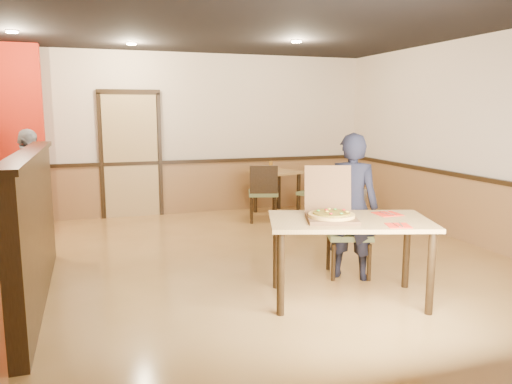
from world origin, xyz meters
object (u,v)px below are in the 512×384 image
(diner_chair, at_px, (348,228))
(passerby, at_px, (30,186))
(side_chair_left, at_px, (263,191))
(side_chair_right, at_px, (316,191))
(diner, at_px, (351,206))
(pizza_box, at_px, (331,213))
(side_table, at_px, (277,181))
(main_table, at_px, (349,230))
(condiment, at_px, (271,166))

(diner_chair, distance_m, passerby, 4.41)
(side_chair_left, relative_size, passerby, 0.60)
(side_chair_right, bearing_deg, passerby, -29.28)
(diner, distance_m, passerby, 4.46)
(diner_chair, height_order, side_chair_right, diner_chair)
(diner, distance_m, pizza_box, 0.75)
(side_chair_left, bearing_deg, pizza_box, 97.99)
(diner_chair, bearing_deg, pizza_box, -111.12)
(side_chair_right, bearing_deg, pizza_box, 36.19)
(side_chair_left, height_order, diner, diner)
(side_table, bearing_deg, side_chair_left, -127.29)
(main_table, bearing_deg, condiment, 97.54)
(pizza_box, bearing_deg, main_table, 0.48)
(diner_chair, relative_size, side_chair_left, 0.99)
(side_table, xyz_separation_m, diner, (-0.48, -3.51, 0.21))
(side_chair_left, height_order, side_chair_right, side_chair_left)
(diner_chair, bearing_deg, side_chair_right, 90.39)
(side_chair_left, xyz_separation_m, side_chair_right, (0.95, 0.01, -0.06))
(diner, bearing_deg, side_table, -60.57)
(side_chair_left, height_order, passerby, passerby)
(diner_chair, relative_size, pizza_box, 1.45)
(diner_chair, xyz_separation_m, condiment, (0.37, 3.51, 0.32))
(passerby, relative_size, condiment, 9.98)
(side_chair_right, relative_size, diner, 0.53)
(diner, bearing_deg, passerby, -1.82)
(main_table, relative_size, condiment, 10.75)
(side_chair_left, bearing_deg, condiment, -101.48)
(condiment, bearing_deg, side_chair_left, -118.14)
(passerby, bearing_deg, condiment, -53.03)
(side_table, distance_m, diner, 3.55)
(side_table, bearing_deg, condiment, 113.03)
(side_chair_left, distance_m, pizza_box, 3.48)
(side_chair_right, distance_m, diner, 3.08)
(diner_chair, height_order, side_table, diner_chair)
(main_table, height_order, pizza_box, pizza_box)
(passerby, bearing_deg, pizza_box, -113.96)
(side_chair_right, height_order, passerby, passerby)
(condiment, bearing_deg, side_table, -66.97)
(side_chair_left, relative_size, diner, 0.60)
(pizza_box, distance_m, condiment, 4.29)
(side_chair_left, distance_m, passerby, 3.48)
(side_chair_right, distance_m, condiment, 1.00)
(diner, bearing_deg, condiment, -59.30)
(side_chair_right, relative_size, pizza_box, 1.30)
(diner_chair, distance_m, side_chair_left, 2.75)
(side_table, bearing_deg, diner, -97.74)
(side_chair_left, xyz_separation_m, side_table, (0.47, 0.62, 0.06))
(side_table, xyz_separation_m, pizza_box, (-0.99, -4.04, 0.28))
(side_chair_left, bearing_deg, diner, 106.54)
(side_chair_right, height_order, side_table, side_chair_right)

